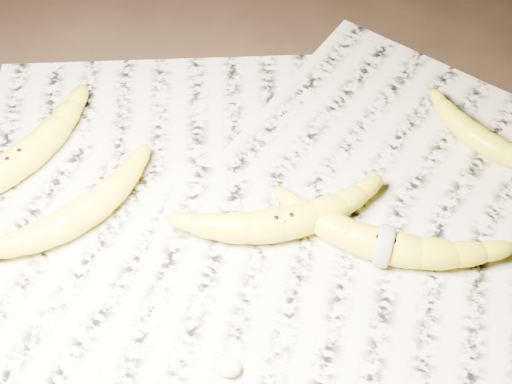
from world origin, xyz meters
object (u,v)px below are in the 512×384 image
(banana_left_b, at_px, (78,215))
(banana_upper_a, at_px, (485,140))
(banana_center, at_px, (283,222))
(banana_taped, at_px, (385,244))
(banana_left_a, at_px, (16,162))

(banana_left_b, xyz_separation_m, banana_upper_a, (0.43, 0.26, -0.00))
(banana_center, bearing_deg, banana_taped, -27.09)
(banana_left_a, distance_m, banana_upper_a, 0.58)
(banana_left_b, bearing_deg, banana_taped, -46.31)
(banana_left_a, height_order, banana_taped, banana_left_a)
(banana_left_a, xyz_separation_m, banana_center, (0.34, 0.02, -0.00))
(banana_left_a, relative_size, banana_center, 1.07)
(banana_center, relative_size, banana_taped, 0.92)
(banana_left_a, distance_m, banana_left_b, 0.12)
(banana_taped, bearing_deg, banana_left_a, -178.09)
(banana_left_a, bearing_deg, banana_taped, -61.95)
(banana_left_a, xyz_separation_m, banana_taped, (0.45, 0.02, -0.00))
(banana_left_b, distance_m, banana_center, 0.24)
(banana_taped, relative_size, banana_upper_a, 1.44)
(banana_left_b, relative_size, banana_center, 0.92)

